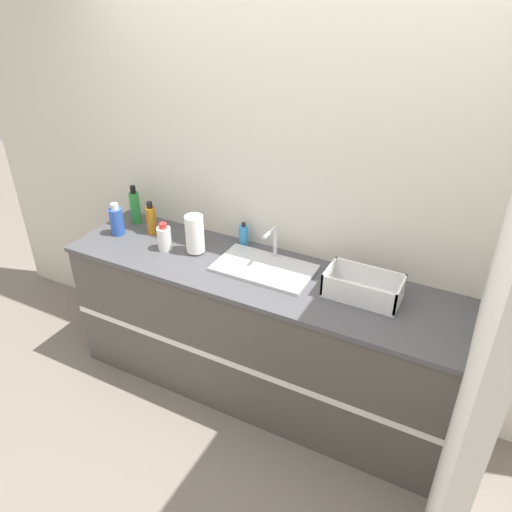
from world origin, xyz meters
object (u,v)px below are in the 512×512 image
(bottle_green, at_px, (135,207))
(bottle_white_spray, at_px, (164,238))
(bottle_amber, at_px, (151,220))
(bottle_blue, at_px, (117,221))
(sink, at_px, (265,267))
(paper_towel_roll, at_px, (195,234))
(dish_rack, at_px, (363,289))
(soap_dispenser, at_px, (244,235))

(bottle_green, height_order, bottle_white_spray, bottle_green)
(bottle_amber, distance_m, bottle_blue, 0.22)
(bottle_blue, bearing_deg, sink, 2.92)
(bottle_amber, relative_size, bottle_blue, 1.03)
(paper_towel_roll, height_order, dish_rack, paper_towel_roll)
(soap_dispenser, bearing_deg, bottle_blue, -162.53)
(bottle_amber, bearing_deg, soap_dispenser, 13.13)
(bottle_amber, xyz_separation_m, bottle_blue, (-0.19, -0.11, -0.00))
(bottle_blue, distance_m, bottle_white_spray, 0.39)
(dish_rack, bearing_deg, bottle_white_spray, -176.55)
(bottle_white_spray, bearing_deg, sink, 6.61)
(bottle_white_spray, bearing_deg, bottle_blue, 176.76)
(bottle_white_spray, relative_size, soap_dispenser, 1.16)
(dish_rack, height_order, bottle_green, bottle_green)
(bottle_amber, distance_m, bottle_white_spray, 0.24)
(dish_rack, height_order, soap_dispenser, soap_dispenser)
(dish_rack, bearing_deg, bottle_amber, 177.69)
(sink, relative_size, bottle_green, 2.12)
(bottle_green, bearing_deg, bottle_amber, -21.62)
(soap_dispenser, bearing_deg, bottle_green, -175.29)
(bottle_amber, distance_m, bottle_green, 0.20)
(sink, xyz_separation_m, paper_towel_roll, (-0.46, -0.02, 0.11))
(bottle_green, relative_size, soap_dispenser, 1.74)
(bottle_amber, relative_size, bottle_white_spray, 1.24)
(bottle_white_spray, bearing_deg, soap_dispenser, 34.00)
(paper_towel_roll, relative_size, bottle_green, 0.91)
(bottle_green, distance_m, bottle_white_spray, 0.44)
(paper_towel_roll, xyz_separation_m, soap_dispenser, (0.21, 0.22, -0.06))
(sink, height_order, dish_rack, sink)
(dish_rack, xyz_separation_m, bottle_white_spray, (-1.23, -0.07, 0.03))
(paper_towel_roll, xyz_separation_m, dish_rack, (1.04, 0.02, -0.08))
(paper_towel_roll, relative_size, bottle_amber, 1.10)
(bottle_green, bearing_deg, paper_towel_roll, -14.62)
(soap_dispenser, bearing_deg, paper_towel_roll, -134.94)
(dish_rack, relative_size, bottle_white_spray, 2.23)
(dish_rack, bearing_deg, bottle_green, 175.30)
(bottle_green, bearing_deg, bottle_blue, -90.81)
(paper_towel_roll, bearing_deg, bottle_blue, -176.61)
(bottle_green, bearing_deg, sink, -7.23)
(dish_rack, distance_m, bottle_green, 1.62)
(bottle_blue, xyz_separation_m, bottle_white_spray, (0.39, -0.02, -0.02))
(paper_towel_roll, distance_m, bottle_green, 0.59)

